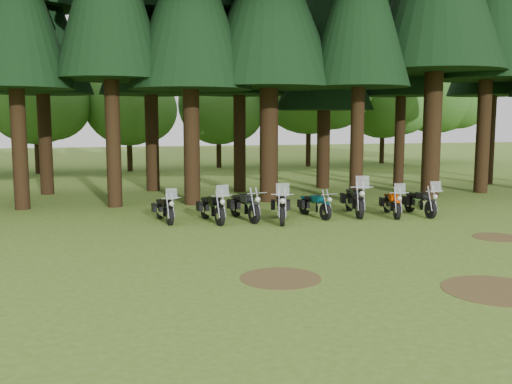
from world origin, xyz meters
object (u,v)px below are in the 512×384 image
at_px(motorcycle_4, 315,206).
at_px(motorcycle_5, 354,201).
at_px(motorcycle_7, 420,203).
at_px(motorcycle_0, 165,210).
at_px(motorcycle_1, 212,209).
at_px(motorcycle_2, 244,207).
at_px(motorcycle_3, 281,208).
at_px(motorcycle_6, 392,204).

xyz_separation_m(motorcycle_4, motorcycle_5, (1.58, 0.08, 0.11)).
height_order(motorcycle_5, motorcycle_7, motorcycle_5).
xyz_separation_m(motorcycle_0, motorcycle_4, (5.25, -0.44, -0.01)).
bearing_deg(motorcycle_7, motorcycle_1, 176.91).
xyz_separation_m(motorcycle_0, motorcycle_1, (1.56, -0.44, 0.04)).
height_order(motorcycle_4, motorcycle_7, motorcycle_7).
distance_m(motorcycle_2, motorcycle_7, 6.44).
xyz_separation_m(motorcycle_3, motorcycle_7, (5.28, -0.03, -0.03)).
distance_m(motorcycle_1, motorcycle_4, 3.69).
relative_size(motorcycle_3, motorcycle_6, 1.11).
bearing_deg(motorcycle_6, motorcycle_5, 167.90).
relative_size(motorcycle_0, motorcycle_1, 0.91).
distance_m(motorcycle_5, motorcycle_7, 2.38).
distance_m(motorcycle_0, motorcycle_7, 9.17).
relative_size(motorcycle_0, motorcycle_6, 0.97).
distance_m(motorcycle_0, motorcycle_5, 6.84).
distance_m(motorcycle_3, motorcycle_6, 4.19).
distance_m(motorcycle_1, motorcycle_5, 5.27).
xyz_separation_m(motorcycle_2, motorcycle_7, (6.41, -0.68, -0.01)).
bearing_deg(motorcycle_1, motorcycle_3, -21.80).
bearing_deg(motorcycle_1, motorcycle_0, 155.51).
height_order(motorcycle_1, motorcycle_3, motorcycle_3).
relative_size(motorcycle_1, motorcycle_3, 0.97).
xyz_separation_m(motorcycle_1, motorcycle_7, (7.56, -0.57, -0.01)).
height_order(motorcycle_0, motorcycle_1, motorcycle_1).
height_order(motorcycle_0, motorcycle_3, motorcycle_3).
relative_size(motorcycle_0, motorcycle_3, 0.88).
bearing_deg(motorcycle_3, motorcycle_4, 36.13).
relative_size(motorcycle_3, motorcycle_7, 1.06).
bearing_deg(motorcycle_7, motorcycle_5, 165.15).
bearing_deg(motorcycle_5, motorcycle_4, -164.93).
relative_size(motorcycle_3, motorcycle_5, 0.92).
xyz_separation_m(motorcycle_0, motorcycle_3, (3.84, -0.98, 0.06)).
height_order(motorcycle_1, motorcycle_2, motorcycle_1).
distance_m(motorcycle_1, motorcycle_7, 7.58).
bearing_deg(motorcycle_2, motorcycle_0, 162.63).
relative_size(motorcycle_2, motorcycle_3, 0.97).
distance_m(motorcycle_0, motorcycle_2, 2.73).
xyz_separation_m(motorcycle_1, motorcycle_4, (3.69, 0.01, -0.06)).
xyz_separation_m(motorcycle_0, motorcycle_6, (8.03, -0.94, 0.01)).
distance_m(motorcycle_6, motorcycle_7, 1.09).
bearing_deg(motorcycle_3, motorcycle_2, 165.27).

